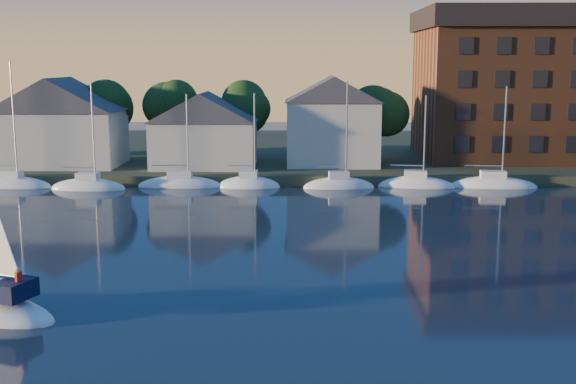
{
  "coord_description": "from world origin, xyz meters",
  "views": [
    {
      "loc": [
        3.86,
        -21.13,
        12.19
      ],
      "look_at": [
        3.44,
        22.0,
        4.46
      ],
      "focal_mm": 45.0,
      "sensor_mm": 36.0,
      "label": 1
    }
  ],
  "objects_px": {
    "clubhouse_centre": "(204,129)",
    "clubhouse_east": "(332,120)",
    "clubhouse_west": "(60,121)",
    "condo_block": "(551,84)"
  },
  "relations": [
    {
      "from": "clubhouse_east",
      "to": "clubhouse_centre",
      "type": "bearing_deg",
      "value": -171.87
    },
    {
      "from": "clubhouse_centre",
      "to": "clubhouse_east",
      "type": "distance_m",
      "value": 14.17
    },
    {
      "from": "clubhouse_west",
      "to": "clubhouse_centre",
      "type": "relative_size",
      "value": 1.18
    },
    {
      "from": "clubhouse_centre",
      "to": "clubhouse_east",
      "type": "bearing_deg",
      "value": 8.13
    },
    {
      "from": "clubhouse_centre",
      "to": "condo_block",
      "type": "height_order",
      "value": "condo_block"
    },
    {
      "from": "clubhouse_west",
      "to": "condo_block",
      "type": "xyz_separation_m",
      "value": [
        56.0,
        6.95,
        3.86
      ]
    },
    {
      "from": "clubhouse_centre",
      "to": "clubhouse_east",
      "type": "xyz_separation_m",
      "value": [
        14.0,
        2.0,
        0.87
      ]
    },
    {
      "from": "clubhouse_west",
      "to": "condo_block",
      "type": "height_order",
      "value": "condo_block"
    },
    {
      "from": "condo_block",
      "to": "clubhouse_centre",
      "type": "bearing_deg",
      "value": -168.76
    },
    {
      "from": "clubhouse_west",
      "to": "condo_block",
      "type": "bearing_deg",
      "value": 7.07
    }
  ]
}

